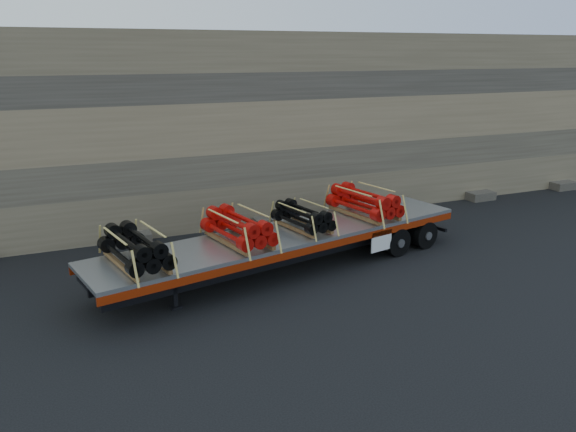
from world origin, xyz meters
name	(u,v)px	position (x,y,z in m)	size (l,w,h in m)	color
ground	(265,280)	(0.00, 0.00, 0.00)	(120.00, 120.00, 0.00)	black
rock_wall	(201,130)	(0.00, 6.50, 3.50)	(44.00, 3.00, 7.00)	#7A6B54
trailer	(287,251)	(0.90, 0.45, 0.60)	(11.93, 2.29, 1.19)	#B5B7BD
bundle_front	(135,249)	(-3.60, -0.50, 1.61)	(1.17, 2.34, 0.83)	black
bundle_midfront	(238,229)	(-0.72, 0.10, 1.61)	(1.17, 2.34, 0.83)	#BE0E0A
bundle_midrear	(303,218)	(1.45, 0.56, 1.54)	(0.99, 1.98, 0.70)	black
bundle_rear	(364,203)	(3.86, 1.07, 1.62)	(1.21, 2.42, 0.86)	#BE0E0A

